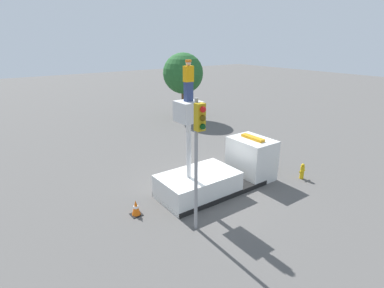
% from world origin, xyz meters
% --- Properties ---
extents(ground_plane, '(120.00, 120.00, 0.00)m').
position_xyz_m(ground_plane, '(0.00, 0.00, 0.00)').
color(ground_plane, '#565451').
extents(bucket_truck, '(6.51, 2.44, 4.81)m').
position_xyz_m(bucket_truck, '(0.65, 0.00, 0.89)').
color(bucket_truck, black).
rests_on(bucket_truck, ground).
extents(worker, '(0.40, 0.26, 1.75)m').
position_xyz_m(worker, '(-1.44, 0.00, 5.69)').
color(worker, navy).
rests_on(worker, bucket_truck).
extents(traffic_light_pole, '(0.34, 0.57, 5.40)m').
position_xyz_m(traffic_light_pole, '(-2.60, -2.27, 3.82)').
color(traffic_light_pole, gray).
rests_on(traffic_light_pole, ground).
extents(fire_hydrant, '(0.46, 0.22, 0.89)m').
position_xyz_m(fire_hydrant, '(4.97, -1.84, 0.44)').
color(fire_hydrant, gold).
rests_on(fire_hydrant, ground).
extents(traffic_cone_rear, '(0.48, 0.48, 0.72)m').
position_xyz_m(traffic_cone_rear, '(-4.16, 0.19, 0.34)').
color(traffic_cone_rear, black).
rests_on(traffic_cone_rear, ground).
extents(tree_left_bg, '(3.79, 3.79, 6.23)m').
position_xyz_m(tree_left_bg, '(7.23, 13.25, 4.32)').
color(tree_left_bg, brown).
rests_on(tree_left_bg, ground).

